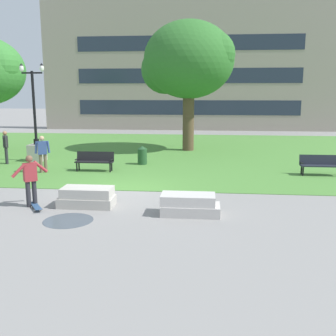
{
  "coord_description": "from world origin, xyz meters",
  "views": [
    {
      "loc": [
        3.14,
        -14.31,
        3.74
      ],
      "look_at": [
        1.87,
        -1.4,
        1.2
      ],
      "focal_mm": 42.0,
      "sensor_mm": 36.0,
      "label": 1
    }
  ],
  "objects_px": {
    "skateboard": "(36,207)",
    "person_bystander_far_lawn": "(43,152)",
    "concrete_block_center": "(87,197)",
    "park_bench_near_left": "(320,164)",
    "person_bystander_near_lawn": "(6,145)",
    "park_bench_near_right": "(95,160)",
    "lamp_post_right": "(36,142)",
    "trash_bin": "(142,155)",
    "person_skateboarder": "(30,178)",
    "concrete_block_left": "(189,205)"
  },
  "relations": [
    {
      "from": "skateboard",
      "to": "person_bystander_far_lawn",
      "type": "height_order",
      "value": "person_bystander_far_lawn"
    },
    {
      "from": "concrete_block_center",
      "to": "person_bystander_far_lawn",
      "type": "bearing_deg",
      "value": 125.62
    },
    {
      "from": "park_bench_near_left",
      "to": "person_bystander_near_lawn",
      "type": "relative_size",
      "value": 1.05
    },
    {
      "from": "concrete_block_center",
      "to": "park_bench_near_right",
      "type": "distance_m",
      "value": 5.89
    },
    {
      "from": "lamp_post_right",
      "to": "person_bystander_near_lawn",
      "type": "bearing_deg",
      "value": -141.78
    },
    {
      "from": "trash_bin",
      "to": "person_skateboarder",
      "type": "bearing_deg",
      "value": -107.09
    },
    {
      "from": "park_bench_near_left",
      "to": "park_bench_near_right",
      "type": "relative_size",
      "value": 1.0
    },
    {
      "from": "concrete_block_center",
      "to": "skateboard",
      "type": "height_order",
      "value": "concrete_block_center"
    },
    {
      "from": "trash_bin",
      "to": "person_bystander_far_lawn",
      "type": "distance_m",
      "value": 4.97
    },
    {
      "from": "park_bench_near_left",
      "to": "person_skateboarder",
      "type": "bearing_deg",
      "value": -151.2
    },
    {
      "from": "park_bench_near_left",
      "to": "trash_bin",
      "type": "distance_m",
      "value": 8.63
    },
    {
      "from": "skateboard",
      "to": "park_bench_near_right",
      "type": "bearing_deg",
      "value": 88.49
    },
    {
      "from": "park_bench_near_left",
      "to": "lamp_post_right",
      "type": "bearing_deg",
      "value": 170.79
    },
    {
      "from": "concrete_block_left",
      "to": "person_bystander_near_lawn",
      "type": "height_order",
      "value": "person_bystander_near_lawn"
    },
    {
      "from": "person_skateboarder",
      "to": "park_bench_near_right",
      "type": "xyz_separation_m",
      "value": [
        0.44,
        5.92,
        -0.43
      ]
    },
    {
      "from": "park_bench_near_left",
      "to": "concrete_block_center",
      "type": "bearing_deg",
      "value": -147.43
    },
    {
      "from": "trash_bin",
      "to": "person_bystander_far_lawn",
      "type": "bearing_deg",
      "value": -149.24
    },
    {
      "from": "skateboard",
      "to": "person_bystander_near_lawn",
      "type": "distance_m",
      "value": 9.11
    },
    {
      "from": "concrete_block_center",
      "to": "person_skateboarder",
      "type": "relative_size",
      "value": 1.05
    },
    {
      "from": "trash_bin",
      "to": "person_bystander_far_lawn",
      "type": "xyz_separation_m",
      "value": [
        -4.25,
        -2.53,
        0.48
      ]
    },
    {
      "from": "concrete_block_left",
      "to": "lamp_post_right",
      "type": "bearing_deg",
      "value": 135.12
    },
    {
      "from": "concrete_block_left",
      "to": "park_bench_near_left",
      "type": "xyz_separation_m",
      "value": [
        5.61,
        6.31,
        0.23
      ]
    },
    {
      "from": "park_bench_near_right",
      "to": "person_bystander_far_lawn",
      "type": "bearing_deg",
      "value": -164.86
    },
    {
      "from": "person_skateboarder",
      "to": "lamp_post_right",
      "type": "relative_size",
      "value": 0.33
    },
    {
      "from": "trash_bin",
      "to": "person_bystander_near_lawn",
      "type": "distance_m",
      "value": 7.12
    },
    {
      "from": "lamp_post_right",
      "to": "skateboard",
      "type": "bearing_deg",
      "value": -66.5
    },
    {
      "from": "park_bench_near_right",
      "to": "person_bystander_far_lawn",
      "type": "relative_size",
      "value": 1.05
    },
    {
      "from": "person_skateboarder",
      "to": "person_bystander_near_lawn",
      "type": "bearing_deg",
      "value": 122.67
    },
    {
      "from": "concrete_block_left",
      "to": "lamp_post_right",
      "type": "distance_m",
      "value": 12.25
    },
    {
      "from": "person_skateboarder",
      "to": "trash_bin",
      "type": "height_order",
      "value": "person_skateboarder"
    },
    {
      "from": "concrete_block_center",
      "to": "person_bystander_near_lawn",
      "type": "bearing_deg",
      "value": 132.43
    },
    {
      "from": "person_skateboarder",
      "to": "park_bench_near_right",
      "type": "distance_m",
      "value": 5.95
    },
    {
      "from": "skateboard",
      "to": "person_bystander_far_lawn",
      "type": "xyz_separation_m",
      "value": [
        -2.12,
        5.59,
        0.9
      ]
    },
    {
      "from": "skateboard",
      "to": "lamp_post_right",
      "type": "height_order",
      "value": "lamp_post_right"
    },
    {
      "from": "lamp_post_right",
      "to": "trash_bin",
      "type": "relative_size",
      "value": 5.38
    },
    {
      "from": "park_bench_near_left",
      "to": "trash_bin",
      "type": "bearing_deg",
      "value": 167.44
    },
    {
      "from": "person_skateboarder",
      "to": "skateboard",
      "type": "height_order",
      "value": "person_skateboarder"
    },
    {
      "from": "concrete_block_center",
      "to": "concrete_block_left",
      "type": "xyz_separation_m",
      "value": [
        3.4,
        -0.55,
        0.0
      ]
    },
    {
      "from": "trash_bin",
      "to": "person_bystander_far_lawn",
      "type": "relative_size",
      "value": 0.56
    },
    {
      "from": "person_skateboarder",
      "to": "park_bench_near_left",
      "type": "relative_size",
      "value": 0.95
    },
    {
      "from": "park_bench_near_right",
      "to": "trash_bin",
      "type": "xyz_separation_m",
      "value": [
        1.97,
        1.91,
        -0.04
      ]
    },
    {
      "from": "person_skateboarder",
      "to": "person_bystander_far_lawn",
      "type": "xyz_separation_m",
      "value": [
        -1.84,
        5.3,
        0.01
      ]
    },
    {
      "from": "concrete_block_center",
      "to": "skateboard",
      "type": "distance_m",
      "value": 1.63
    },
    {
      "from": "concrete_block_left",
      "to": "skateboard",
      "type": "relative_size",
      "value": 1.9
    },
    {
      "from": "person_skateboarder",
      "to": "park_bench_near_right",
      "type": "bearing_deg",
      "value": 85.77
    },
    {
      "from": "person_skateboarder",
      "to": "concrete_block_center",
      "type": "bearing_deg",
      "value": 6.11
    },
    {
      "from": "concrete_block_left",
      "to": "trash_bin",
      "type": "height_order",
      "value": "trash_bin"
    },
    {
      "from": "skateboard",
      "to": "park_bench_near_right",
      "type": "xyz_separation_m",
      "value": [
        0.16,
        6.21,
        0.45
      ]
    },
    {
      "from": "park_bench_near_left",
      "to": "park_bench_near_right",
      "type": "xyz_separation_m",
      "value": [
        -10.39,
        -0.04,
        0.0
      ]
    },
    {
      "from": "concrete_block_left",
      "to": "concrete_block_center",
      "type": "bearing_deg",
      "value": 170.77
    }
  ]
}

